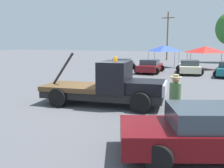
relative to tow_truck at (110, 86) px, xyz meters
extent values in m
plane|color=#545459|center=(-0.35, -0.05, -0.92)|extent=(160.00, 160.00, 0.00)
cube|color=black|center=(-0.35, -0.05, -0.39)|extent=(5.99, 2.64, 0.35)
cube|color=black|center=(1.71, 0.24, 0.06)|extent=(1.85, 1.95, 0.55)
cube|color=silver|center=(2.56, 0.36, 0.03)|extent=(0.38, 1.84, 0.50)
cube|color=black|center=(0.28, 0.04, 0.50)|extent=(1.55, 2.21, 1.42)
cube|color=brown|center=(-1.79, -0.25, -0.10)|extent=(3.15, 2.43, 0.22)
cylinder|color=black|center=(-2.38, -0.34, 0.78)|extent=(1.19, 0.28, 1.63)
cylinder|color=orange|center=(0.28, 0.04, 1.31)|extent=(0.18, 0.18, 0.20)
cylinder|color=black|center=(1.49, 1.19, -0.48)|extent=(0.88, 0.26, 0.88)
cylinder|color=black|center=(1.76, -0.74, -0.48)|extent=(0.88, 0.26, 0.88)
cylinder|color=black|center=(-2.35, 0.65, -0.48)|extent=(0.88, 0.26, 0.88)
cylinder|color=black|center=(-2.08, -1.28, -0.48)|extent=(0.88, 0.26, 0.88)
cube|color=#5B0A0F|center=(4.98, -3.82, -0.38)|extent=(5.69, 3.77, 0.60)
cube|color=#333D47|center=(4.73, -3.93, 0.17)|extent=(2.72, 2.37, 0.50)
cylinder|color=black|center=(2.94, -3.71, -0.58)|extent=(0.68, 0.22, 0.68)
cylinder|color=black|center=(3.62, -5.34, -0.58)|extent=(0.68, 0.22, 0.68)
cylinder|color=#475B84|center=(3.49, -1.90, -0.48)|extent=(0.16, 0.16, 0.88)
cylinder|color=#475B84|center=(3.27, -1.87, -0.48)|extent=(0.16, 0.16, 0.88)
cylinder|color=#4C7542|center=(3.38, -1.88, 0.31)|extent=(0.40, 0.40, 0.70)
sphere|color=#A87A56|center=(3.38, -1.88, 0.78)|extent=(0.24, 0.24, 0.24)
torus|color=tan|center=(3.38, -1.88, 0.86)|extent=(0.42, 0.42, 0.06)
cylinder|color=tan|center=(3.38, -1.88, 0.91)|extent=(0.21, 0.21, 0.11)
cube|color=#2D2D33|center=(-4.91, 14.34, -0.38)|extent=(2.56, 5.10, 0.60)
cube|color=#333D47|center=(-4.87, 14.10, 0.17)|extent=(1.91, 2.27, 0.50)
cylinder|color=black|center=(-6.03, 15.85, -0.58)|extent=(0.68, 0.22, 0.68)
cylinder|color=black|center=(-4.30, 16.12, -0.58)|extent=(0.68, 0.22, 0.68)
cylinder|color=black|center=(-5.52, 12.57, -0.58)|extent=(0.68, 0.22, 0.68)
cylinder|color=black|center=(-3.79, 12.84, -0.58)|extent=(0.68, 0.22, 0.68)
cube|color=maroon|center=(-1.70, 13.87, -0.38)|extent=(2.09, 4.51, 0.60)
cube|color=#333D47|center=(-1.69, 13.64, 0.17)|extent=(1.73, 1.94, 0.50)
cylinder|color=black|center=(-2.67, 15.32, -0.58)|extent=(0.68, 0.22, 0.68)
cylinder|color=black|center=(-0.90, 15.41, -0.58)|extent=(0.68, 0.22, 0.68)
cylinder|color=black|center=(-2.51, 12.32, -0.58)|extent=(0.68, 0.22, 0.68)
cylinder|color=black|center=(-0.74, 12.41, -0.58)|extent=(0.68, 0.22, 0.68)
cube|color=beige|center=(2.00, 14.64, -0.38)|extent=(2.62, 4.83, 0.60)
cube|color=#333D47|center=(2.04, 14.41, 0.17)|extent=(1.95, 2.17, 0.50)
cylinder|color=black|center=(0.86, 16.02, -0.58)|extent=(0.68, 0.22, 0.68)
cylinder|color=black|center=(2.61, 16.32, -0.58)|extent=(0.68, 0.22, 0.68)
cylinder|color=black|center=(1.39, 12.95, -0.58)|extent=(0.68, 0.22, 0.68)
cylinder|color=black|center=(3.14, 13.25, -0.58)|extent=(0.68, 0.22, 0.68)
cylinder|color=black|center=(4.72, 15.57, -0.58)|extent=(0.68, 0.22, 0.68)
cylinder|color=black|center=(4.58, 12.37, -0.58)|extent=(0.68, 0.22, 0.68)
cylinder|color=#9E9EA3|center=(-3.24, 18.73, 0.06)|extent=(0.07, 0.07, 1.95)
cylinder|color=#9E9EA3|center=(-0.09, 18.73, 0.06)|extent=(0.07, 0.07, 1.95)
cylinder|color=#9E9EA3|center=(-3.24, 21.88, 0.06)|extent=(0.07, 0.07, 1.95)
cylinder|color=#9E9EA3|center=(-0.09, 21.88, 0.06)|extent=(0.07, 0.07, 1.95)
pyramid|color=#2D4CB7|center=(-1.67, 20.31, 1.41)|extent=(3.15, 3.15, 0.76)
cylinder|color=#9E9EA3|center=(1.39, 17.96, 0.02)|extent=(0.07, 0.07, 1.88)
cylinder|color=#9E9EA3|center=(4.87, 17.96, 0.02)|extent=(0.07, 0.07, 1.88)
cylinder|color=#9E9EA3|center=(1.39, 21.44, 0.02)|extent=(0.07, 0.07, 1.88)
cylinder|color=#9E9EA3|center=(4.87, 21.44, 0.02)|extent=(0.07, 0.07, 1.88)
pyramid|color=red|center=(3.13, 19.70, 1.33)|extent=(3.48, 3.48, 0.73)
cylinder|color=brown|center=(-3.92, 33.41, 3.20)|extent=(0.24, 0.24, 8.23)
cube|color=brown|center=(-3.92, 33.41, 6.32)|extent=(2.20, 0.14, 0.14)
camera|label=1|loc=(4.78, -10.70, 2.04)|focal=40.00mm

